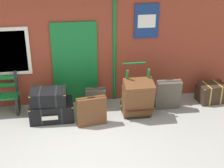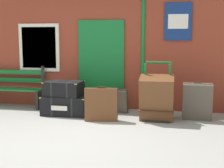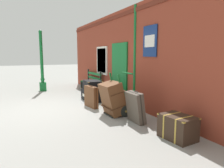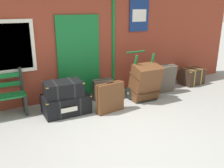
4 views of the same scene
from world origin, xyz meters
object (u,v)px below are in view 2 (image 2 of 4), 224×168
porters_trolley (157,106)px  suitcase_brown (101,105)px  suitcase_slate (197,102)px  platform_bench (12,89)px  steamer_trunk_middle (64,89)px  suitcase_cream (117,101)px  large_brown_trunk (157,98)px  steamer_trunk_base (66,105)px

porters_trolley → suitcase_brown: 1.18m
suitcase_slate → platform_bench: bearing=174.2°
suitcase_brown → platform_bench: bearing=159.8°
steamer_trunk_middle → suitcase_cream: size_ratio=1.47×
large_brown_trunk → suitcase_brown: bearing=-168.2°
suitcase_brown → suitcase_cream: 0.80m
porters_trolley → large_brown_trunk: (-0.00, -0.18, 0.21)m
platform_bench → steamer_trunk_base: platform_bench is taller
suitcase_brown → suitcase_slate: (1.93, 0.46, 0.05)m
suitcase_brown → steamer_trunk_middle: bearing=157.2°
platform_bench → steamer_trunk_base: size_ratio=1.57×
suitcase_slate → suitcase_brown: bearing=-166.5°
platform_bench → suitcase_cream: bearing=-2.9°
platform_bench → large_brown_trunk: 3.64m
platform_bench → suitcase_brown: 2.63m
steamer_trunk_middle → platform_bench: bearing=161.5°
porters_trolley → large_brown_trunk: size_ratio=1.24×
suitcase_brown → suitcase_cream: size_ratio=1.26×
large_brown_trunk → suitcase_slate: size_ratio=1.20×
porters_trolley → suitcase_slate: 0.83m
platform_bench → suitcase_slate: size_ratio=2.01×
suitcase_slate → steamer_trunk_base: bearing=-179.1°
steamer_trunk_base → suitcase_cream: (1.07, 0.36, 0.06)m
steamer_trunk_middle → suitcase_slate: (2.87, 0.06, -0.19)m
platform_bench → steamer_trunk_middle: size_ratio=1.91×
platform_bench → suitcase_brown: platform_bench is taller
platform_bench → steamer_trunk_base: 1.66m
steamer_trunk_base → large_brown_trunk: size_ratio=1.06×
porters_trolley → suitcase_slate: porters_trolley is taller
steamer_trunk_base → suitcase_slate: size_ratio=1.28×
suitcase_slate → suitcase_cream: size_ratio=1.40×
large_brown_trunk → suitcase_cream: (-0.93, 0.54, -0.20)m
suitcase_cream → steamer_trunk_middle: bearing=-161.3°
porters_trolley → suitcase_cream: 1.00m
large_brown_trunk → suitcase_brown: 1.14m
large_brown_trunk → suitcase_cream: size_ratio=1.69×
steamer_trunk_base → suitcase_slate: 2.83m
suitcase_cream → suitcase_slate: bearing=-10.1°
porters_trolley → suitcase_cream: size_ratio=2.09×
suitcase_brown → suitcase_cream: suitcase_brown is taller
porters_trolley → suitcase_slate: (0.82, 0.05, 0.12)m
porters_trolley → platform_bench: bearing=172.1°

